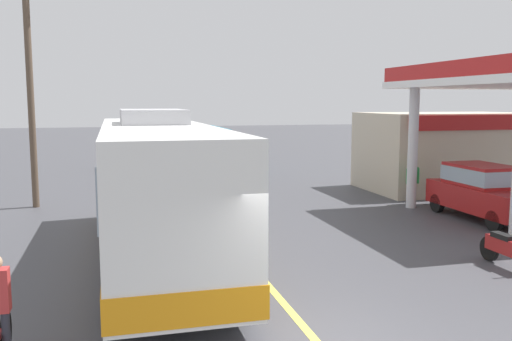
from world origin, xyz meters
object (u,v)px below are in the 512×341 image
(coach_bus_main, at_px, (157,191))
(car_at_pump, at_px, (483,189))
(pedestrian_near_pump, at_px, (413,180))
(car_trailing_behind_bus, at_px, (132,152))
(minibus_opposing_lane, at_px, (204,144))
(motorcycle_parked_forecourt, at_px, (506,249))

(coach_bus_main, xyz_separation_m, car_at_pump, (10.78, 1.91, -0.71))
(coach_bus_main, height_order, pedestrian_near_pump, coach_bus_main)
(car_at_pump, bearing_deg, car_trailing_behind_bus, 122.95)
(car_trailing_behind_bus, bearing_deg, minibus_opposing_lane, -15.15)
(coach_bus_main, distance_m, car_trailing_behind_bus, 18.48)
(coach_bus_main, height_order, car_trailing_behind_bus, coach_bus_main)
(car_at_pump, height_order, pedestrian_near_pump, car_at_pump)
(coach_bus_main, bearing_deg, motorcycle_parked_forecourt, -19.83)
(minibus_opposing_lane, distance_m, car_trailing_behind_bus, 4.14)
(car_at_pump, relative_size, car_trailing_behind_bus, 1.00)
(minibus_opposing_lane, bearing_deg, car_trailing_behind_bus, 164.85)
(car_trailing_behind_bus, bearing_deg, car_at_pump, -57.05)
(coach_bus_main, bearing_deg, pedestrian_near_pump, 26.42)
(car_at_pump, bearing_deg, coach_bus_main, -169.96)
(coach_bus_main, xyz_separation_m, minibus_opposing_lane, (4.02, 17.40, -0.25))
(coach_bus_main, xyz_separation_m, motorcycle_parked_forecourt, (7.84, -2.83, -1.28))
(pedestrian_near_pump, bearing_deg, car_at_pump, -75.75)
(pedestrian_near_pump, bearing_deg, motorcycle_parked_forecourt, -105.49)
(motorcycle_parked_forecourt, bearing_deg, car_trailing_behind_bus, 110.10)
(car_at_pump, bearing_deg, pedestrian_near_pump, 104.25)
(motorcycle_parked_forecourt, xyz_separation_m, car_trailing_behind_bus, (-7.80, 21.30, 0.57))
(minibus_opposing_lane, height_order, car_trailing_behind_bus, minibus_opposing_lane)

